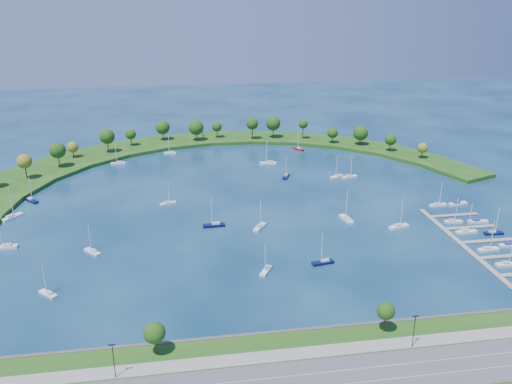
{
  "coord_description": "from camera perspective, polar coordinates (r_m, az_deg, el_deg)",
  "views": [
    {
      "loc": [
        -31.31,
        -227.33,
        93.31
      ],
      "look_at": [
        5.0,
        5.0,
        4.0
      ],
      "focal_mm": 36.8,
      "sensor_mm": 36.0,
      "label": 1
    }
  ],
  "objects": [
    {
      "name": "ground",
      "position": [
        247.72,
        -0.96,
        -1.33
      ],
      "size": [
        700.0,
        700.0,
        0.0
      ],
      "primitive_type": "plane",
      "color": "#072540",
      "rests_on": "ground"
    },
    {
      "name": "south_shoreline",
      "position": [
        142.88,
        6.33,
        -19.61
      ],
      "size": [
        420.0,
        43.1,
        11.6
      ],
      "color": "#194713",
      "rests_on": "ground"
    },
    {
      "name": "breakwater",
      "position": [
        291.46,
        -11.38,
        1.91
      ],
      "size": [
        286.74,
        247.64,
        2.0
      ],
      "color": "#194713",
      "rests_on": "ground"
    },
    {
      "name": "breakwater_trees",
      "position": [
        328.6,
        -5.73,
        6.15
      ],
      "size": [
        242.11,
        88.58,
        14.67
      ],
      "color": "#382314",
      "rests_on": "breakwater"
    },
    {
      "name": "harbor_tower",
      "position": [
        359.71,
        -5.95,
        6.37
      ],
      "size": [
        2.6,
        2.6,
        4.61
      ],
      "color": "gray",
      "rests_on": "breakwater"
    },
    {
      "name": "dock_system",
      "position": [
        223.4,
        23.75,
        -5.69
      ],
      "size": [
        24.28,
        82.0,
        1.6
      ],
      "color": "gray",
      "rests_on": "ground"
    },
    {
      "name": "moored_boat_0",
      "position": [
        224.7,
        -4.58,
        -3.54
      ],
      "size": [
        9.36,
        2.8,
        13.69
      ],
      "rotation": [
        0.0,
        0.0,
        3.16
      ],
      "color": "#090F3D",
      "rests_on": "ground"
    },
    {
      "name": "moored_boat_1",
      "position": [
        211.42,
        -17.36,
        -6.15
      ],
      "size": [
        7.17,
        7.59,
        12.0
      ],
      "rotation": [
        0.0,
        0.0,
        2.31
      ],
      "color": "white",
      "rests_on": "ground"
    },
    {
      "name": "moored_boat_2",
      "position": [
        195.98,
        7.31,
        -7.52
      ],
      "size": [
        8.62,
        3.74,
        12.26
      ],
      "rotation": [
        0.0,
        0.0,
        3.31
      ],
      "color": "#090F3D",
      "rests_on": "ground"
    },
    {
      "name": "moored_boat_3",
      "position": [
        222.32,
        0.42,
        -3.76
      ],
      "size": [
        6.98,
        8.54,
        12.8
      ],
      "rotation": [
        0.0,
        0.0,
        0.96
      ],
      "color": "white",
      "rests_on": "ground"
    },
    {
      "name": "moored_boat_4",
      "position": [
        287.35,
        10.14,
        1.71
      ],
      "size": [
        8.82,
        4.37,
        12.49
      ],
      "rotation": [
        0.0,
        0.0,
        6.53
      ],
      "color": "white",
      "rests_on": "ground"
    },
    {
      "name": "moored_boat_5",
      "position": [
        330.35,
        -9.3,
        4.27
      ],
      "size": [
        7.94,
        3.89,
        11.25
      ],
      "rotation": [
        0.0,
        0.0,
        2.9
      ],
      "color": "white",
      "rests_on": "ground"
    },
    {
      "name": "moored_boat_6",
      "position": [
        316.21,
        -14.75,
        3.1
      ],
      "size": [
        8.31,
        2.59,
        12.1
      ],
      "rotation": [
        0.0,
        0.0,
        3.18
      ],
      "color": "white",
      "rests_on": "ground"
    },
    {
      "name": "moored_boat_7",
      "position": [
        188.73,
        -21.68,
        -10.17
      ],
      "size": [
        6.88,
        6.56,
        10.93
      ],
      "rotation": [
        0.0,
        0.0,
        2.4
      ],
      "color": "white",
      "rests_on": "ground"
    },
    {
      "name": "moored_boat_8",
      "position": [
        305.88,
        1.32,
        3.22
      ],
      "size": [
        9.93,
        3.74,
        14.24
      ],
      "rotation": [
        0.0,
        0.0,
        3.03
      ],
      "color": "white",
      "rests_on": "ground"
    },
    {
      "name": "moored_boat_9",
      "position": [
        335.38,
        4.65,
        4.73
      ],
      "size": [
        6.25,
        8.11,
        11.96
      ],
      "rotation": [
        0.0,
        0.0,
        2.13
      ],
      "color": "maroon",
      "rests_on": "ground"
    },
    {
      "name": "moored_boat_10",
      "position": [
        272.34,
        -23.21,
        -0.79
      ],
      "size": [
        7.48,
        7.94,
        12.53
      ],
      "rotation": [
        0.0,
        0.0,
        5.45
      ],
      "color": "#090F3D",
      "rests_on": "ground"
    },
    {
      "name": "moored_boat_11",
      "position": [
        230.84,
        15.26,
        -3.57
      ],
      "size": [
        9.46,
        4.95,
        13.39
      ],
      "rotation": [
        0.0,
        0.0,
        0.28
      ],
      "color": "white",
      "rests_on": "ground"
    },
    {
      "name": "moored_boat_12",
      "position": [
        233.33,
        9.83,
        -2.84
      ],
      "size": [
        4.25,
        9.58,
        13.62
      ],
      "rotation": [
        0.0,
        0.0,
        1.76
      ],
      "color": "white",
      "rests_on": "ground"
    },
    {
      "name": "moored_boat_13",
      "position": [
        227.49,
        -25.63,
        -5.35
      ],
      "size": [
        9.43,
        3.05,
        13.7
      ],
      "rotation": [
        0.0,
        0.0,
        3.19
      ],
      "color": "white",
      "rests_on": "ground"
    },
    {
      "name": "moored_boat_14",
      "position": [
        286.82,
        8.79,
        1.75
      ],
      "size": [
        8.01,
        5.2,
        11.46
      ],
      "rotation": [
        0.0,
        0.0,
        3.57
      ],
      "color": "white",
      "rests_on": "ground"
    },
    {
      "name": "moored_boat_15",
      "position": [
        255.55,
        -24.99,
        -2.44
      ],
      "size": [
        8.12,
        9.34,
        14.29
      ],
      "rotation": [
        0.0,
        0.0,
        0.91
      ],
      "color": "white",
      "rests_on": "ground"
    },
    {
      "name": "moored_boat_16",
      "position": [
        250.71,
        -9.55,
        -1.14
      ],
      "size": [
        7.86,
        4.7,
        11.17
      ],
      "rotation": [
        0.0,
        0.0,
        0.37
      ],
      "color": "white",
      "rests_on": "ground"
    },
    {
      "name": "moored_boat_17",
      "position": [
        283.94,
        3.29,
        1.77
      ],
      "size": [
        5.5,
        8.53,
        12.2
      ],
      "rotation": [
        0.0,
        0.0,
        4.29
      ],
      "color": "#090F3D",
      "rests_on": "ground"
    },
    {
      "name": "moored_boat_18",
      "position": [
        189.09,
        1.08,
        -8.47
      ],
      "size": [
        5.63,
        7.65,
        11.17
      ],
      "rotation": [
        0.0,
        0.0,
        4.19
      ],
      "color": "white",
      "rests_on": "ground"
    },
    {
      "name": "docked_boat_2",
      "position": [
        213.79,
        25.62,
        -7.03
      ],
      "size": [
        8.44,
        2.42,
        12.39
      ],
      "rotation": [
        0.0,
        0.0,
        -0.01
      ],
      "color": "white",
      "rests_on": "ground"
    },
    {
      "name": "docked_boat_4",
      "position": [
        222.66,
        23.93,
        -5.65
      ],
      "size": [
        8.54,
        2.97,
        12.32
      ],
      "rotation": [
        0.0,
        0.0,
        0.08
      ],
      "color": "white",
      "rests_on": "ground"
    },
    {
      "name": "docked_boat_5",
      "position": [
        230.14,
        25.83,
        -5.18
      ],
      "size": [
        8.44,
        2.81,
        1.7
      ],
      "rotation": [
        0.0,
        0.0,
        0.06
      ],
      "color": "white",
      "rests_on": "ground"
    },
    {
      "name": "docked_boat_6",
      "position": [
        234.89,
        21.89,
        -3.96
      ],
      "size": [
        8.96,
        2.73,
        13.07
      ],
      "rotation": [
        0.0,
        0.0,
        0.03
      ],
      "color": "white",
      "rests_on": "ground"
    },
    {
      "name": "docked_boat_7",
      "position": [
        238.16,
        24.42,
        -4.02
      ],
      "size": [
        8.0,
        2.67,
        11.59
      ],
      "rotation": [
        0.0,
        0.0,
        -0.06
      ],
      "color": "#090F3D",
      "rests_on": "ground"
    },
    {
      "name": "docked_boat_8",
      "position": [
        243.32,
        20.66,
        -2.95
      ],
      "size": [
        7.95,
        2.77,
        11.48
      ],
      "rotation": [
        0.0,
        0.0,
        -0.08
      ],
      "color": "white",
      "rests_on": "ground"
    },
    {
      "name": "docked_boat_9",
      "position": [
        247.36,
        22.94,
        -2.95
      ],
      "size": [
        8.77,
        3.35,
        1.74
      ],
      "rotation": [
        0.0,
        0.0,
        -0.11
      ],
      "color": "white",
      "rests_on": "ground"
    },
    {
      "name": "docked_boat_10",
      "position": [
        259.5,
        19.17,
        -1.28
      ],
      "size": [
        8.3,
        3.03,
        11.95
      ],
      "rotation": [
        0.0,
        0.0,
        0.09
      ],
      "color": "white",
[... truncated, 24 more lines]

